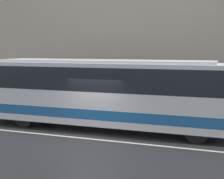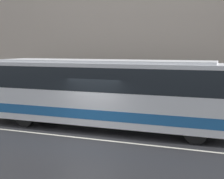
% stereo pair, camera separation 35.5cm
% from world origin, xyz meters
% --- Properties ---
extents(ground_plane, '(60.00, 60.00, 0.00)m').
position_xyz_m(ground_plane, '(0.00, 0.00, 0.00)').
color(ground_plane, '#262628').
extents(sidewalk, '(60.00, 2.80, 0.15)m').
position_xyz_m(sidewalk, '(0.00, 5.40, 0.07)').
color(sidewalk, gray).
rests_on(sidewalk, ground_plane).
extents(building_facade, '(60.00, 0.35, 11.09)m').
position_xyz_m(building_facade, '(0.00, 6.94, 5.35)').
color(building_facade, '#B7A899').
rests_on(building_facade, ground_plane).
extents(lane_stripe, '(54.00, 0.14, 0.01)m').
position_xyz_m(lane_stripe, '(0.00, 0.00, 0.00)').
color(lane_stripe, beige).
rests_on(lane_stripe, ground_plane).
extents(transit_bus, '(12.19, 2.55, 3.30)m').
position_xyz_m(transit_bus, '(-0.07, 1.94, 1.86)').
color(transit_bus, silver).
rests_on(transit_bus, ground_plane).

